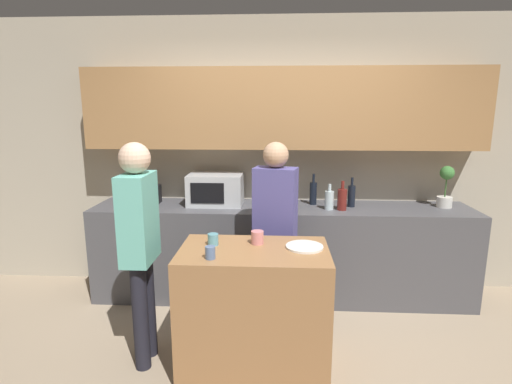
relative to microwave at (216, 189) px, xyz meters
name	(u,v)px	position (x,y,z in m)	size (l,w,h in m)	color
back_wall	(282,138)	(0.64, 0.21, 0.48)	(6.40, 0.40, 2.70)	#B2A893
back_counter	(281,251)	(0.64, -0.06, -0.60)	(3.60, 0.62, 0.91)	#4C4C51
kitchen_island	(254,308)	(0.44, -1.18, -0.62)	(1.03, 0.62, 0.88)	#996B42
microwave	(216,189)	(0.00, 0.00, 0.00)	(0.52, 0.39, 0.30)	#B7BABC
toaster	(147,194)	(-0.69, 0.00, -0.06)	(0.26, 0.16, 0.18)	black
potted_plant	(446,187)	(2.18, 0.00, 0.05)	(0.14, 0.14, 0.40)	silver
bottle_0	(313,193)	(0.95, 0.04, -0.03)	(0.07, 0.07, 0.30)	black
bottle_1	(329,200)	(1.08, -0.15, -0.06)	(0.08, 0.08, 0.24)	silver
bottle_2	(342,199)	(1.20, -0.16, -0.05)	(0.09, 0.09, 0.27)	maroon
bottle_3	(351,196)	(1.30, -0.03, -0.04)	(0.07, 0.07, 0.28)	black
plate_on_island	(305,247)	(0.79, -1.13, -0.17)	(0.26, 0.26, 0.01)	white
cup_0	(210,253)	(0.17, -1.37, -0.14)	(0.07, 0.07, 0.08)	slate
cup_1	(213,239)	(0.15, -1.11, -0.14)	(0.08, 0.08, 0.08)	#5998A8
cup_2	(257,237)	(0.46, -1.07, -0.13)	(0.09, 0.09, 0.09)	#D5807D
person_left	(275,220)	(0.58, -0.62, -0.13)	(0.38, 0.27, 1.57)	black
person_center	(140,237)	(-0.35, -1.19, -0.10)	(0.21, 0.34, 1.61)	black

